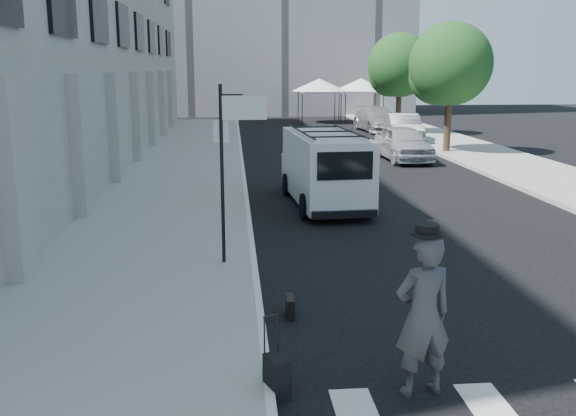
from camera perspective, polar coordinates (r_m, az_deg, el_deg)
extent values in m
plane|color=black|center=(10.26, 9.04, -10.42)|extent=(120.00, 120.00, 0.00)
cube|color=gray|center=(25.53, -9.11, 3.47)|extent=(4.50, 48.00, 0.15)
cube|color=gray|center=(31.55, 16.29, 4.80)|extent=(4.00, 56.00, 0.15)
cylinder|color=black|center=(12.54, -5.88, 2.89)|extent=(0.07, 0.07, 3.50)
cube|color=white|center=(12.45, -5.96, 6.77)|extent=(0.30, 0.03, 0.42)
cube|color=white|center=(12.39, -3.90, 8.87)|extent=(0.85, 0.06, 0.45)
cylinder|color=black|center=(30.94, 14.00, 7.26)|extent=(0.32, 0.32, 2.80)
sphere|color=#133C19|center=(30.83, 14.27, 12.31)|extent=(3.80, 3.80, 3.80)
sphere|color=#133C19|center=(31.28, 13.15, 11.32)|extent=(2.66, 2.66, 2.66)
cylinder|color=black|center=(39.54, 9.78, 8.47)|extent=(0.32, 0.32, 2.80)
sphere|color=#133C19|center=(39.45, 9.93, 12.43)|extent=(3.80, 3.80, 3.80)
sphere|color=#133C19|center=(39.94, 9.11, 11.64)|extent=(2.66, 2.66, 2.66)
cylinder|color=black|center=(46.13, 1.27, 8.80)|extent=(0.06, 0.06, 2.20)
cylinder|color=black|center=(46.51, 4.74, 8.79)|extent=(0.06, 0.06, 2.20)
cylinder|color=black|center=(48.91, 0.91, 9.00)|extent=(0.06, 0.06, 2.20)
cylinder|color=black|center=(49.27, 4.19, 9.00)|extent=(0.06, 0.06, 2.20)
cube|color=white|center=(47.63, 2.79, 10.29)|extent=(3.00, 3.00, 0.12)
cone|color=white|center=(47.61, 2.80, 10.89)|extent=(4.00, 4.00, 0.90)
cylinder|color=black|center=(47.07, 5.12, 8.83)|extent=(0.06, 0.06, 2.20)
cylinder|color=black|center=(47.64, 8.48, 8.78)|extent=(0.06, 0.06, 2.20)
cylinder|color=black|center=(49.83, 4.56, 9.03)|extent=(0.06, 0.06, 2.20)
cylinder|color=black|center=(50.36, 7.74, 8.99)|extent=(0.06, 0.06, 2.20)
cube|color=white|center=(48.65, 6.51, 10.26)|extent=(3.00, 3.00, 0.12)
cone|color=white|center=(48.64, 6.52, 10.85)|extent=(4.00, 4.00, 0.90)
imported|color=#3C3C3F|center=(8.02, 11.93, -9.36)|extent=(0.83, 0.63, 2.04)
cube|color=black|center=(10.47, 0.18, -8.79)|extent=(0.13, 0.44, 0.34)
cube|color=black|center=(8.07, -0.99, -14.80)|extent=(0.34, 0.42, 0.52)
cylinder|color=black|center=(7.96, -2.11, -11.34)|extent=(0.02, 0.02, 0.50)
cylinder|color=black|center=(8.03, -0.92, -11.11)|extent=(0.02, 0.02, 0.50)
cube|color=black|center=(7.90, -1.52, -9.61)|extent=(0.19, 0.10, 0.03)
cube|color=silver|center=(18.66, 3.33, 3.69)|extent=(2.09, 4.97, 1.89)
cube|color=silver|center=(21.31, 1.87, 3.51)|extent=(1.76, 0.91, 0.99)
cube|color=black|center=(16.27, 5.08, 3.76)|extent=(1.44, 0.16, 0.72)
cylinder|color=black|center=(20.30, -0.04, 2.12)|extent=(0.29, 0.70, 0.68)
cylinder|color=black|center=(20.62, 4.67, 2.24)|extent=(0.29, 0.70, 0.68)
cylinder|color=black|center=(17.08, 1.59, 0.16)|extent=(0.29, 0.70, 0.68)
cylinder|color=black|center=(17.45, 7.14, 0.33)|extent=(0.29, 0.70, 0.68)
imported|color=#ABADB4|center=(28.38, 10.21, 5.70)|extent=(1.93, 4.51, 1.52)
imported|color=slate|center=(35.30, 10.22, 6.99)|extent=(2.15, 4.86, 1.55)
imported|color=gray|center=(41.29, 7.98, 7.80)|extent=(2.57, 5.43, 1.53)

